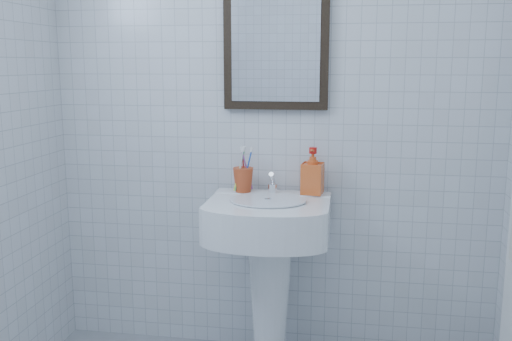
# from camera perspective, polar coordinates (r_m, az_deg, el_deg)

# --- Properties ---
(wall_back) EXTENTS (2.20, 0.02, 2.50)m
(wall_back) POSITION_cam_1_polar(r_m,az_deg,el_deg) (2.78, 1.65, 6.36)
(wall_back) COLOR silver
(wall_back) RESTS_ON ground
(washbasin) EXTENTS (0.55, 0.41, 0.85)m
(washbasin) POSITION_cam_1_polar(r_m,az_deg,el_deg) (2.71, 1.34, -8.41)
(washbasin) COLOR white
(washbasin) RESTS_ON ground
(faucet) EXTENTS (0.05, 0.10, 0.11)m
(faucet) POSITION_cam_1_polar(r_m,az_deg,el_deg) (2.72, 1.66, -1.38)
(faucet) COLOR silver
(faucet) RESTS_ON washbasin
(toothbrush_cup) EXTENTS (0.12, 0.12, 0.12)m
(toothbrush_cup) POSITION_cam_1_polar(r_m,az_deg,el_deg) (2.75, -1.29, -0.93)
(toothbrush_cup) COLOR #B4401D
(toothbrush_cup) RESTS_ON washbasin
(soap_dispenser) EXTENTS (0.11, 0.11, 0.22)m
(soap_dispenser) POSITION_cam_1_polar(r_m,az_deg,el_deg) (2.71, 5.68, -0.06)
(soap_dispenser) COLOR red
(soap_dispenser) RESTS_ON washbasin
(wall_mirror) EXTENTS (0.50, 0.04, 0.62)m
(wall_mirror) POSITION_cam_1_polar(r_m,az_deg,el_deg) (2.76, 2.00, 12.56)
(wall_mirror) COLOR black
(wall_mirror) RESTS_ON wall_back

